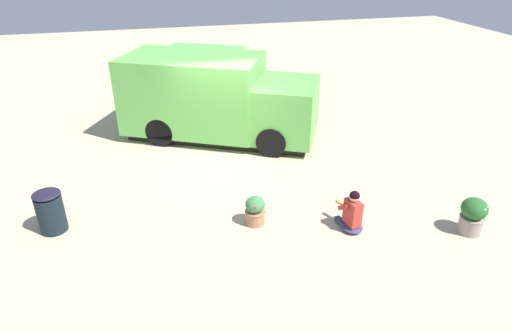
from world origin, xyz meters
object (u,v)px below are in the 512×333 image
object	(u,v)px
person_customer	(351,214)
trash_bin	(50,211)
planter_flowering_near	(473,215)
food_truck	(215,100)
planter_flowering_far	(255,210)

from	to	relation	value
person_customer	trash_bin	world-z (taller)	trash_bin
planter_flowering_near	trash_bin	distance (m)	8.41
food_truck	planter_flowering_far	bearing A→B (deg)	179.81
trash_bin	food_truck	bearing A→B (deg)	-45.61
planter_flowering_near	trash_bin	world-z (taller)	trash_bin
planter_flowering_far	trash_bin	xyz separation A→B (m)	(0.79, 4.01, 0.14)
planter_flowering_near	trash_bin	size ratio (longest dim) A/B	0.86
trash_bin	person_customer	bearing A→B (deg)	-103.89
person_customer	planter_flowering_near	world-z (taller)	person_customer
food_truck	planter_flowering_far	xyz separation A→B (m)	(-4.73, 0.02, -0.80)
planter_flowering_near	trash_bin	bearing A→B (deg)	75.08
person_customer	planter_flowering_near	size ratio (longest dim) A/B	1.15
food_truck	person_customer	distance (m)	5.74
person_customer	planter_flowering_far	xyz separation A→B (m)	(0.66, 1.84, -0.03)
planter_flowering_far	trash_bin	size ratio (longest dim) A/B	0.70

